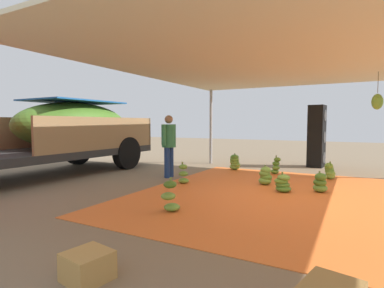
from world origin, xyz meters
name	(u,v)px	position (x,y,z in m)	size (l,w,h in m)	color
ground_plane	(156,182)	(0.00, 3.00, 0.00)	(40.00, 40.00, 0.00)	#7F6B51
tarp_orange	(282,196)	(0.00, 0.00, 0.01)	(6.06, 5.46, 0.01)	orange
tent_canopy	(290,62)	(0.01, -0.10, 2.59)	(8.00, 7.00, 2.67)	#9EA0A5
banana_bunch_0	(235,163)	(2.72, 1.99, 0.23)	(0.44, 0.45, 0.50)	#75A83D
banana_bunch_1	(265,176)	(0.93, 0.58, 0.21)	(0.37, 0.38, 0.45)	#75A83D
banana_bunch_3	(283,184)	(0.38, 0.07, 0.18)	(0.39, 0.41, 0.41)	#518428
banana_bunch_4	(183,175)	(0.17, 2.34, 0.22)	(0.32, 0.33, 0.51)	#6B9E38
banana_bunch_5	(330,171)	(2.41, -0.68, 0.21)	(0.35, 0.34, 0.45)	#75A83D
banana_bunch_6	(276,166)	(2.55, 0.71, 0.23)	(0.33, 0.31, 0.52)	#60932D
banana_bunch_7	(170,197)	(-1.91, 1.38, 0.23)	(0.38, 0.37, 0.55)	#6B9E38
banana_bunch_8	(320,183)	(0.69, -0.62, 0.20)	(0.39, 0.38, 0.44)	#6B9E38
cargo_truck_main	(29,129)	(-1.09, 6.21, 1.27)	(6.86, 2.62, 2.40)	#2D2D2D
worker_0	(169,141)	(0.73, 3.10, 0.96)	(0.60, 0.37, 1.64)	navy
speaker_stack	(317,136)	(4.64, -0.12, 1.01)	(0.63, 0.54, 2.02)	black
crate_0	(88,266)	(-4.08, 0.89, 0.13)	(0.38, 0.37, 0.26)	#B78947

